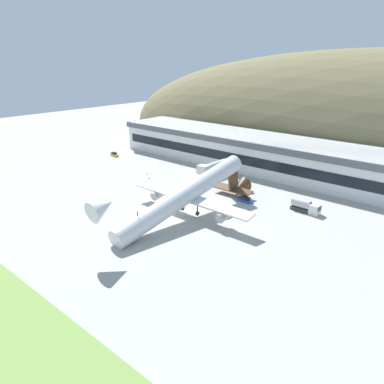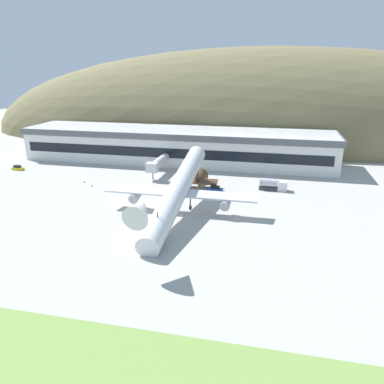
{
  "view_description": "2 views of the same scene",
  "coord_description": "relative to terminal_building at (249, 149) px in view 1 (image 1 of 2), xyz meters",
  "views": [
    {
      "loc": [
        62.93,
        -61.83,
        38.58
      ],
      "look_at": [
        4.57,
        4.96,
        6.14
      ],
      "focal_mm": 35.0,
      "sensor_mm": 36.0,
      "label": 1
    },
    {
      "loc": [
        25.65,
        -76.84,
        33.16
      ],
      "look_at": [
        6.75,
        6.86,
        4.2
      ],
      "focal_mm": 35.0,
      "sensor_mm": 36.0,
      "label": 2
    }
  ],
  "objects": [
    {
      "name": "fuel_truck",
      "position": [
        34.87,
        -26.5,
        -5.07
      ],
      "size": [
        7.69,
        2.55,
        3.27
      ],
      "color": "silver",
      "rests_on": "ground_plane"
    },
    {
      "name": "service_car_0",
      "position": [
        -49.15,
        -23.45,
        -5.97
      ],
      "size": [
        4.19,
        2.02,
        1.57
      ],
      "color": "gold",
      "rests_on": "ground_plane"
    },
    {
      "name": "hill_backdrop",
      "position": [
        29.98,
        52.51,
        -6.62
      ],
      "size": [
        285.52,
        82.53,
        83.48
      ],
      "primitive_type": "ellipsoid",
      "color": "olive",
      "rests_on": "ground_plane"
    },
    {
      "name": "traffic_cone_0",
      "position": [
        -16.39,
        -34.55,
        -6.34
      ],
      "size": [
        0.52,
        0.52,
        0.58
      ],
      "color": "orange",
      "rests_on": "ground_plane"
    },
    {
      "name": "service_car_1",
      "position": [
        19.05,
        -30.87,
        -6.03
      ],
      "size": [
        4.66,
        2.07,
        1.41
      ],
      "color": "#264C99",
      "rests_on": "ground_plane"
    },
    {
      "name": "cargo_airplane",
      "position": [
        13.51,
        -49.06,
        -1.08
      ],
      "size": [
        36.85,
        55.06,
        14.42
      ],
      "color": "silver"
    },
    {
      "name": "traffic_cone_1",
      "position": [
        -20.42,
        -31.64,
        -6.34
      ],
      "size": [
        0.52,
        0.52,
        0.58
      ],
      "color": "orange",
      "rests_on": "ground_plane"
    },
    {
      "name": "ground_plane",
      "position": [
        9.17,
        -52.3,
        -6.62
      ],
      "size": [
        387.14,
        387.14,
        0.0
      ],
      "primitive_type": "plane",
      "color": "#ADAAA3"
    },
    {
      "name": "jetway_0",
      "position": [
        -1.21,
        -19.09,
        -2.62
      ],
      "size": [
        3.38,
        15.91,
        5.43
      ],
      "color": "silver",
      "rests_on": "ground_plane"
    },
    {
      "name": "terminal_building",
      "position": [
        0.0,
        0.0,
        0.0
      ],
      "size": [
        111.56,
        21.71,
        11.69
      ],
      "color": "white",
      "rests_on": "ground_plane"
    }
  ]
}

